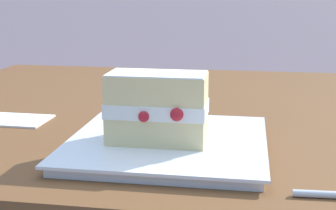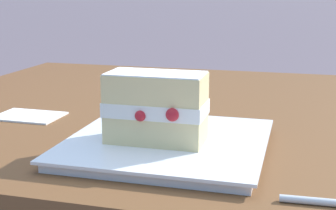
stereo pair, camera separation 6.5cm
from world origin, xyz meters
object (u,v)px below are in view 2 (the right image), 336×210
object	(u,v)px
patio_table	(231,166)
paper_napkin	(29,116)
dessert_plate	(168,143)
cake_slice	(156,107)

from	to	relation	value
patio_table	paper_napkin	bearing A→B (deg)	-157.41
patio_table	dessert_plate	world-z (taller)	dessert_plate
patio_table	dessert_plate	distance (m)	0.27
patio_table	cake_slice	xyz separation A→B (m)	(-0.07, -0.26, 0.17)
patio_table	cake_slice	bearing A→B (deg)	-104.44
dessert_plate	cake_slice	world-z (taller)	cake_slice
dessert_plate	cake_slice	size ratio (longest dim) A/B	2.02
dessert_plate	paper_napkin	distance (m)	0.29
dessert_plate	cake_slice	xyz separation A→B (m)	(-0.01, -0.02, 0.05)
dessert_plate	paper_napkin	bearing A→B (deg)	159.56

